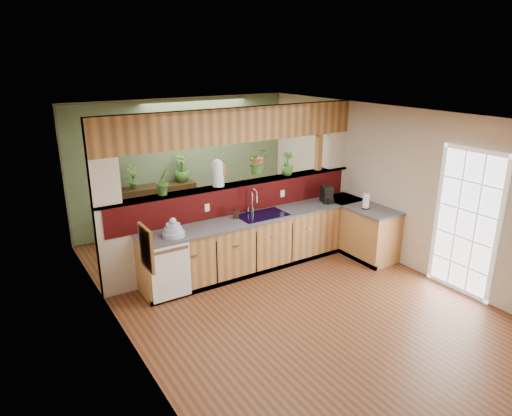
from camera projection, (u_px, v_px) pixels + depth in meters
ground at (284, 293)px, 6.78m from camera, size 4.60×7.00×0.01m
ceiling at (287, 117)px, 5.96m from camera, size 4.60×7.00×0.01m
wall_back at (184, 164)px, 9.18m from camera, size 4.60×0.02×2.60m
wall_left at (122, 245)px, 5.21m from camera, size 0.02×7.00×2.60m
wall_right at (398, 187)px, 7.54m from camera, size 0.02×7.00×2.60m
pass_through_partition at (239, 194)px, 7.50m from camera, size 4.60×0.21×2.60m
pass_through_ledge at (237, 184)px, 7.43m from camera, size 4.60×0.21×0.04m
header_beam at (236, 125)px, 7.13m from camera, size 4.60×0.15×0.55m
sage_backwall at (184, 164)px, 9.16m from camera, size 4.55×0.02×2.55m
countertop at (294, 236)px, 7.76m from camera, size 4.14×1.52×0.90m
dishwasher at (171, 273)px, 6.42m from camera, size 0.58×0.03×0.82m
navy_sink at (262, 220)px, 7.43m from camera, size 0.82×0.50×0.18m
french_door at (466, 225)px, 6.56m from camera, size 0.06×1.02×2.16m
framed_print at (147, 248)px, 4.50m from camera, size 0.04×0.35×0.45m
faucet at (253, 200)px, 7.43m from camera, size 0.19×0.19×0.42m
dish_stack at (173, 230)px, 6.51m from camera, size 0.32×0.32×0.28m
soap_dispenser at (236, 212)px, 7.24m from camera, size 0.12×0.12×0.20m
coffee_maker at (327, 195)px, 8.02m from camera, size 0.16×0.26×0.29m
paper_towel at (366, 201)px, 7.69m from camera, size 0.13×0.13×0.28m
glass_jar at (218, 173)px, 7.19m from camera, size 0.20×0.20×0.43m
ledge_plant_left at (163, 181)px, 6.72m from camera, size 0.28×0.25×0.43m
ledge_plant_right at (287, 163)px, 7.87m from camera, size 0.23×0.23×0.41m
hanging_plant_a at (221, 161)px, 7.15m from camera, size 0.23×0.19×0.48m
hanging_plant_b at (257, 150)px, 7.47m from camera, size 0.42×0.37×0.55m
shelving_console at (157, 211)px, 8.87m from camera, size 1.53×0.47×1.01m
shelf_plant_a at (132, 177)px, 8.42m from camera, size 0.28×0.22×0.46m
shelf_plant_b at (181, 168)px, 8.91m from camera, size 0.39×0.39×0.54m
floor_plant at (237, 218)px, 8.84m from camera, size 0.85×0.80×0.74m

